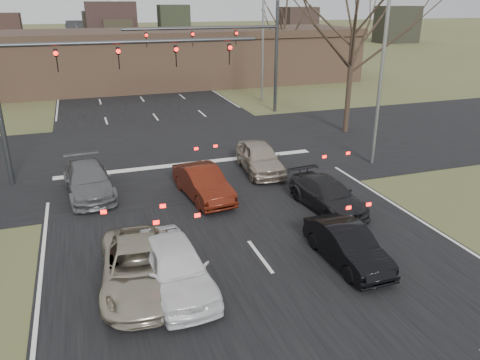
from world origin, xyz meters
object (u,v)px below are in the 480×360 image
object	(u,v)px
car_white_sedan	(175,266)
mast_arm_near	(72,70)
mast_arm_far	(240,45)
car_black_hatch	(347,245)
car_grey_ahead	(88,180)
car_red_ahead	(203,183)
car_silver_suv	(139,267)
car_silver_ahead	(260,158)
car_charcoal_sedan	(328,195)
building	(151,58)
streetlight_right_far	(261,32)
streetlight_right_near	(380,54)

from	to	relation	value
car_white_sedan	mast_arm_near	bearing A→B (deg)	97.90
mast_arm_far	car_black_hatch	distance (m)	21.97
car_grey_ahead	car_red_ahead	xyz separation A→B (m)	(4.64, -1.98, 0.01)
mast_arm_near	car_silver_suv	size ratio (longest dim) A/B	2.58
mast_arm_near	car_red_ahead	xyz separation A→B (m)	(4.73, -4.53, -4.39)
car_grey_ahead	car_silver_ahead	xyz separation A→B (m)	(8.14, 0.32, 0.06)
car_charcoal_sedan	car_black_hatch	bearing A→B (deg)	-115.50
car_black_hatch	car_white_sedan	bearing A→B (deg)	175.34
building	car_charcoal_sedan	world-z (taller)	building
streetlight_right_far	car_black_hatch	bearing A→B (deg)	-105.07
mast_arm_near	car_black_hatch	distance (m)	14.35
car_silver_suv	mast_arm_near	bearing A→B (deg)	101.66
car_white_sedan	car_silver_ahead	world-z (taller)	car_white_sedan
streetlight_right_far	car_charcoal_sedan	distance (m)	22.48
car_black_hatch	car_silver_ahead	bearing A→B (deg)	85.98
building	car_white_sedan	bearing A→B (deg)	-97.94
car_silver_suv	car_charcoal_sedan	xyz separation A→B (m)	(8.00, 3.16, -0.05)
mast_arm_near	car_white_sedan	size ratio (longest dim) A/B	2.80
mast_arm_near	car_red_ahead	distance (m)	7.88
car_black_hatch	car_silver_ahead	world-z (taller)	car_silver_ahead
car_grey_ahead	car_silver_ahead	bearing A→B (deg)	-2.81
car_silver_suv	mast_arm_far	bearing A→B (deg)	68.42
car_silver_suv	car_white_sedan	world-z (taller)	car_white_sedan
mast_arm_far	car_charcoal_sedan	distance (m)	17.95
building	car_white_sedan	xyz separation A→B (m)	(-5.00, -35.87, -1.93)
mast_arm_far	car_white_sedan	xyz separation A→B (m)	(-9.18, -20.87, -4.28)
building	car_red_ahead	xyz separation A→B (m)	(-2.50, -29.53, -1.98)
streetlight_right_far	car_silver_ahead	size ratio (longest dim) A/B	2.34
car_red_ahead	car_white_sedan	bearing A→B (deg)	-118.38
mast_arm_far	car_grey_ahead	bearing A→B (deg)	-132.05
car_white_sedan	car_charcoal_sedan	bearing A→B (deg)	23.56
streetlight_right_near	car_white_sedan	xyz separation A→B (m)	(-11.82, -7.87, -4.85)
car_white_sedan	car_charcoal_sedan	xyz separation A→B (m)	(7.00, 3.61, -0.13)
building	car_red_ahead	world-z (taller)	building
streetlight_right_near	mast_arm_near	bearing A→B (deg)	167.95
streetlight_right_far	car_charcoal_sedan	size ratio (longest dim) A/B	2.40
car_silver_suv	car_grey_ahead	xyz separation A→B (m)	(-1.14, 7.87, 0.02)
building	streetlight_right_near	size ratio (longest dim) A/B	4.24
streetlight_right_near	car_charcoal_sedan	xyz separation A→B (m)	(-4.82, -4.26, -4.98)
mast_arm_far	streetlight_right_near	bearing A→B (deg)	-78.53
streetlight_right_far	car_grey_ahead	xyz separation A→B (m)	(-14.46, -16.55, -4.92)
mast_arm_far	mast_arm_near	bearing A→B (deg)	-138.78
car_red_ahead	car_grey_ahead	bearing A→B (deg)	150.05
streetlight_right_far	car_red_ahead	world-z (taller)	streetlight_right_far
building	mast_arm_near	size ratio (longest dim) A/B	3.50
car_silver_ahead	building	bearing A→B (deg)	97.43
streetlight_right_far	car_white_sedan	distance (m)	28.17
building	car_silver_ahead	xyz separation A→B (m)	(1.00, -27.23, -1.94)
building	car_black_hatch	world-z (taller)	building
mast_arm_far	car_black_hatch	size ratio (longest dim) A/B	2.97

